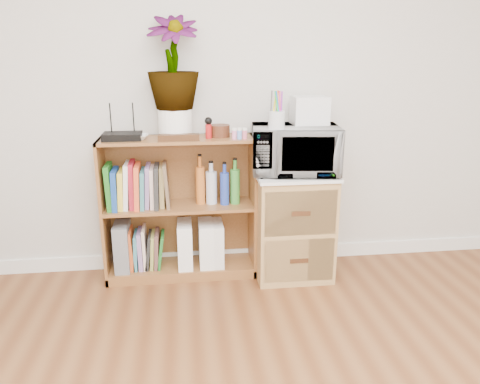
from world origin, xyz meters
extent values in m
cube|color=white|center=(0.00, 2.24, 0.05)|extent=(4.00, 0.02, 0.10)
cube|color=brown|center=(-0.35, 2.10, 0.47)|extent=(1.00, 0.30, 0.95)
cube|color=#9E7542|center=(0.40, 2.02, 0.35)|extent=(0.50, 0.45, 0.70)
imported|color=white|center=(0.40, 2.02, 0.87)|extent=(0.59, 0.44, 0.31)
cylinder|color=silver|center=(0.25, 1.91, 1.08)|extent=(0.10, 0.10, 0.11)
cube|color=silver|center=(0.51, 2.09, 1.11)|extent=(0.22, 0.19, 0.18)
cube|color=black|center=(-0.69, 2.08, 0.97)|extent=(0.24, 0.16, 0.04)
imported|color=white|center=(-0.59, 2.07, 0.97)|extent=(0.13, 0.13, 0.03)
cylinder|color=white|center=(-0.36, 2.12, 1.04)|extent=(0.21, 0.21, 0.18)
imported|color=#327E32|center=(-0.36, 2.12, 1.41)|extent=(0.32, 0.32, 0.57)
cube|color=#351F0E|center=(-0.34, 2.00, 0.97)|extent=(0.25, 0.06, 0.04)
cylinder|color=#AF1516|center=(-0.15, 2.06, 0.99)|extent=(0.04, 0.04, 0.09)
cylinder|color=#391D0F|center=(-0.08, 2.11, 0.99)|extent=(0.13, 0.13, 0.08)
cube|color=pink|center=(0.04, 2.01, 0.98)|extent=(0.11, 0.04, 0.06)
cube|color=slate|center=(-0.74, 2.10, 0.23)|extent=(0.10, 0.26, 0.32)
cube|color=white|center=(-0.33, 2.09, 0.22)|extent=(0.10, 0.24, 0.31)
cube|color=white|center=(-0.18, 2.09, 0.22)|extent=(0.10, 0.24, 0.30)
cube|color=white|center=(-0.11, 2.09, 0.22)|extent=(0.09, 0.24, 0.30)
cube|color=#22771F|center=(-0.79, 2.10, 0.65)|extent=(0.04, 0.20, 0.29)
cube|color=#184094|center=(-0.76, 2.10, 0.63)|extent=(0.04, 0.20, 0.26)
cube|color=yellow|center=(-0.72, 2.10, 0.62)|extent=(0.04, 0.20, 0.25)
cube|color=white|center=(-0.68, 2.10, 0.65)|extent=(0.05, 0.20, 0.29)
cube|color=#AD1D30|center=(-0.65, 2.10, 0.65)|extent=(0.04, 0.20, 0.30)
cube|color=#ED5629|center=(-0.62, 2.10, 0.64)|extent=(0.04, 0.20, 0.29)
cube|color=teal|center=(-0.58, 2.10, 0.62)|extent=(0.04, 0.20, 0.25)
cube|color=#8E6AA0|center=(-0.55, 2.10, 0.64)|extent=(0.04, 0.20, 0.27)
cube|color=beige|center=(-0.52, 2.10, 0.63)|extent=(0.03, 0.20, 0.26)
cube|color=#272727|center=(-0.49, 2.10, 0.64)|extent=(0.04, 0.20, 0.28)
cube|color=olive|center=(-0.46, 2.10, 0.64)|extent=(0.04, 0.20, 0.27)
cube|color=brown|center=(-0.43, 2.10, 0.64)|extent=(0.04, 0.20, 0.29)
cylinder|color=#BD6123|center=(-0.21, 2.10, 0.66)|extent=(0.06, 0.06, 0.32)
cylinder|color=silver|center=(-0.14, 2.10, 0.64)|extent=(0.07, 0.07, 0.28)
cylinder|color=#243FAB|center=(-0.05, 2.10, 0.64)|extent=(0.06, 0.06, 0.28)
cylinder|color=#3C9034|center=(0.02, 2.10, 0.65)|extent=(0.06, 0.06, 0.30)
cube|color=#C75123|center=(-0.69, 2.10, 0.21)|extent=(0.05, 0.19, 0.27)
cube|color=teal|center=(-0.65, 2.10, 0.19)|extent=(0.03, 0.19, 0.24)
cube|color=#9071A9|center=(-0.62, 2.10, 0.20)|extent=(0.03, 0.19, 0.26)
cube|color=beige|center=(-0.60, 2.10, 0.21)|extent=(0.02, 0.19, 0.28)
cube|color=black|center=(-0.57, 2.10, 0.19)|extent=(0.05, 0.19, 0.23)
cube|color=olive|center=(-0.54, 2.10, 0.19)|extent=(0.04, 0.19, 0.24)
cube|color=brown|center=(-0.52, 2.10, 0.19)|extent=(0.04, 0.19, 0.25)
cube|color=#1B6824|center=(-0.49, 2.10, 0.19)|extent=(0.05, 0.19, 0.23)
camera|label=1|loc=(-0.32, -0.88, 1.48)|focal=35.00mm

